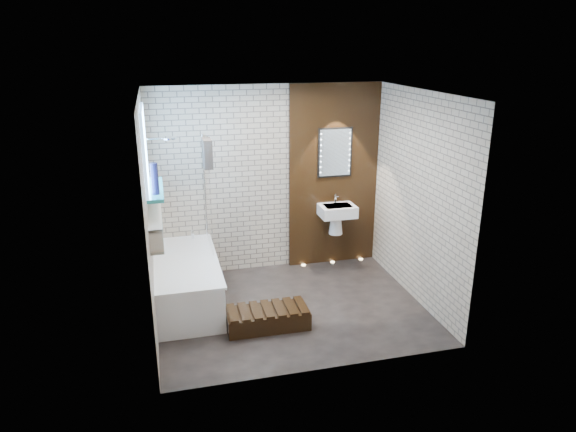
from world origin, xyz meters
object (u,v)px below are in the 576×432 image
object	(u,v)px
bath_screen	(208,194)
led_mirror	(335,153)
bathtub	(187,282)
walnut_step	(267,318)
washbasin	(337,215)

from	to	relation	value
bath_screen	led_mirror	size ratio (longest dim) A/B	2.00
bathtub	walnut_step	distance (m)	1.19
washbasin	led_mirror	size ratio (longest dim) A/B	0.83
led_mirror	walnut_step	distance (m)	2.58
bathtub	led_mirror	bearing A→B (deg)	19.78
led_mirror	walnut_step	bearing A→B (deg)	-129.72
bathtub	bath_screen	distance (m)	1.14
washbasin	walnut_step	xyz separation A→B (m)	(-1.32, -1.43, -0.68)
bathtub	led_mirror	size ratio (longest dim) A/B	2.49
bath_screen	walnut_step	distance (m)	1.79
washbasin	bathtub	bearing A→B (deg)	-163.99
bathtub	washbasin	world-z (taller)	washbasin
bath_screen	led_mirror	bearing A→B (deg)	10.66
bathtub	washbasin	bearing A→B (deg)	16.01
bathtub	bath_screen	xyz separation A→B (m)	(0.35, 0.44, 0.99)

